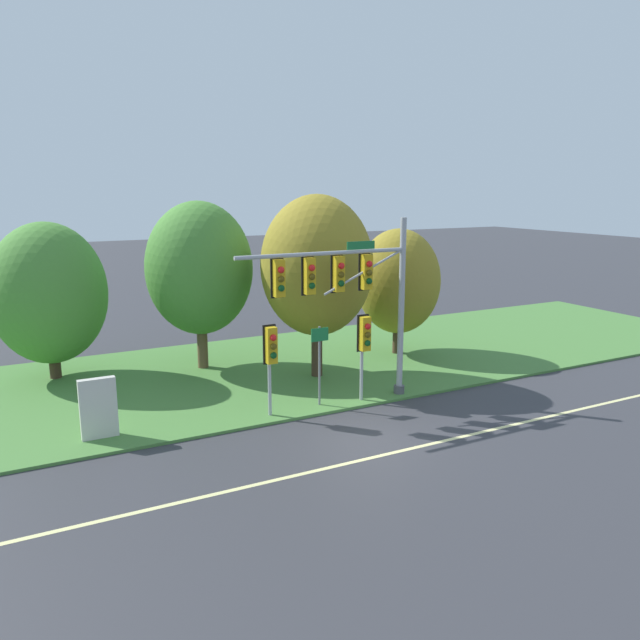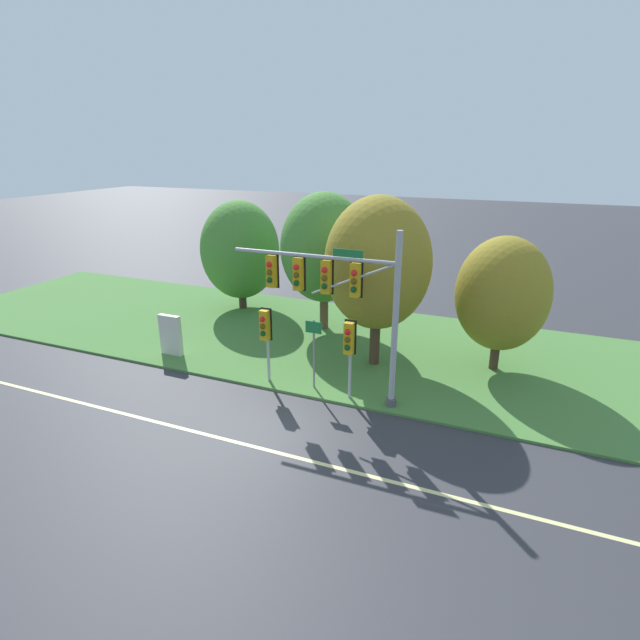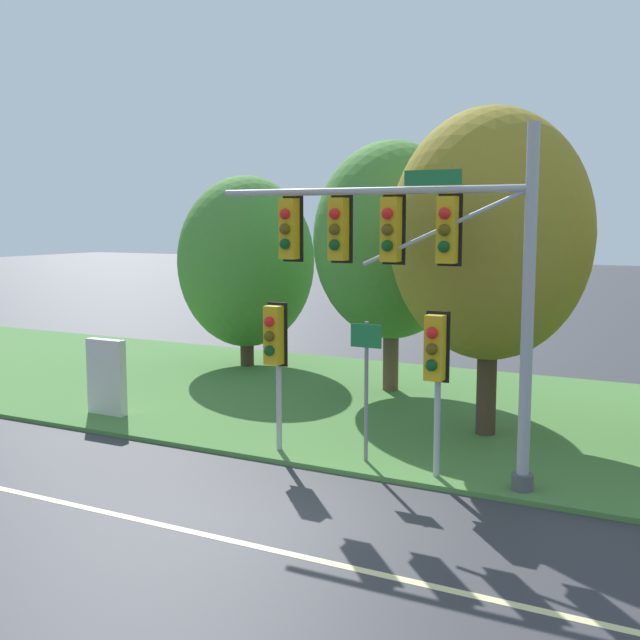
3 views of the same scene
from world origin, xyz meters
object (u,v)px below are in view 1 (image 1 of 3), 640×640
object	(u,v)px
pedestrian_signal_near_kerb	(364,339)
tree_mid_verge	(398,281)
info_kiosk	(98,408)
route_sign_post	(320,355)
traffic_signal_mast	(350,286)
tree_left_of_mast	(199,269)
tree_nearest_road	(48,294)
tree_behind_signpost	(317,266)
pedestrian_signal_further_along	(271,351)

from	to	relation	value
pedestrian_signal_near_kerb	tree_mid_verge	bearing A→B (deg)	45.79
tree_mid_verge	info_kiosk	xyz separation A→B (m)	(-13.88, -4.13, -2.42)
route_sign_post	info_kiosk	world-z (taller)	route_sign_post
tree_mid_verge	traffic_signal_mast	bearing A→B (deg)	-137.97
info_kiosk	traffic_signal_mast	bearing A→B (deg)	-5.24
pedestrian_signal_near_kerb	tree_left_of_mast	xyz separation A→B (m)	(-3.83, 6.91, 1.96)
tree_left_of_mast	info_kiosk	world-z (taller)	tree_left_of_mast
pedestrian_signal_near_kerb	tree_nearest_road	xyz separation A→B (m)	(-9.59, 8.23, 1.16)
tree_nearest_road	tree_mid_verge	world-z (taller)	tree_nearest_road
pedestrian_signal_near_kerb	tree_left_of_mast	bearing A→B (deg)	118.98
traffic_signal_mast	route_sign_post	size ratio (longest dim) A/B	2.31
tree_behind_signpost	tree_mid_verge	world-z (taller)	tree_behind_signpost
traffic_signal_mast	tree_nearest_road	distance (m)	12.17
pedestrian_signal_near_kerb	pedestrian_signal_further_along	world-z (taller)	pedestrian_signal_near_kerb
pedestrian_signal_further_along	tree_mid_verge	size ratio (longest dim) A/B	0.55
pedestrian_signal_further_along	tree_left_of_mast	distance (m)	7.10
route_sign_post	info_kiosk	xyz separation A→B (m)	(-7.38, 0.51, -0.87)
traffic_signal_mast	pedestrian_signal_near_kerb	distance (m)	1.99
traffic_signal_mast	tree_mid_verge	world-z (taller)	traffic_signal_mast
tree_nearest_road	tree_left_of_mast	xyz separation A→B (m)	(5.76, -1.32, 0.80)
tree_mid_verge	pedestrian_signal_further_along	bearing A→B (deg)	-149.72
pedestrian_signal_near_kerb	tree_behind_signpost	xyz separation A→B (m)	(-0.05, 3.57, 2.21)
route_sign_post	tree_left_of_mast	size ratio (longest dim) A/B	0.40
pedestrian_signal_further_along	tree_left_of_mast	world-z (taller)	tree_left_of_mast
tree_behind_signpost	info_kiosk	world-z (taller)	tree_behind_signpost
route_sign_post	tree_left_of_mast	distance (m)	7.31
pedestrian_signal_further_along	info_kiosk	xyz separation A→B (m)	(-5.42, 0.81, -1.35)
pedestrian_signal_near_kerb	info_kiosk	world-z (taller)	pedestrian_signal_near_kerb
pedestrian_signal_near_kerb	route_sign_post	world-z (taller)	pedestrian_signal_near_kerb
tree_nearest_road	pedestrian_signal_near_kerb	bearing A→B (deg)	-40.63
pedestrian_signal_further_along	tree_behind_signpost	xyz separation A→B (m)	(3.50, 3.47, 2.23)
pedestrian_signal_further_along	info_kiosk	size ratio (longest dim) A/B	1.66
pedestrian_signal_further_along	tree_nearest_road	xyz separation A→B (m)	(-6.04, 8.13, 1.18)
traffic_signal_mast	tree_behind_signpost	distance (m)	3.48
traffic_signal_mast	route_sign_post	bearing A→B (deg)	166.13
traffic_signal_mast	pedestrian_signal_further_along	xyz separation A→B (m)	(-3.02, -0.03, -1.92)
pedestrian_signal_further_along	tree_nearest_road	size ratio (longest dim) A/B	0.50
traffic_signal_mast	tree_behind_signpost	bearing A→B (deg)	81.90
pedestrian_signal_further_along	tree_behind_signpost	distance (m)	5.41
pedestrian_signal_further_along	tree_mid_verge	distance (m)	9.85
traffic_signal_mast	info_kiosk	distance (m)	9.08
pedestrian_signal_near_kerb	tree_behind_signpost	world-z (taller)	tree_behind_signpost
pedestrian_signal_near_kerb	tree_nearest_road	distance (m)	12.69
route_sign_post	tree_behind_signpost	distance (m)	4.45
pedestrian_signal_further_along	tree_left_of_mast	size ratio (longest dim) A/B	0.45
tree_nearest_road	info_kiosk	bearing A→B (deg)	-85.19
pedestrian_signal_near_kerb	tree_behind_signpost	bearing A→B (deg)	90.81
tree_left_of_mast	tree_mid_verge	world-z (taller)	tree_left_of_mast
tree_left_of_mast	tree_mid_verge	xyz separation A→B (m)	(8.73, -1.87, -0.90)
traffic_signal_mast	route_sign_post	distance (m)	2.64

